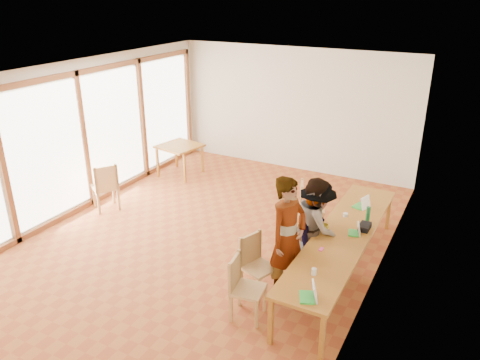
# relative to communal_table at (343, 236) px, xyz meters

# --- Properties ---
(ground) EXTENTS (8.00, 8.00, 0.00)m
(ground) POSITION_rel_communal_table_xyz_m (-2.50, 0.14, -0.70)
(ground) COLOR #A45727
(ground) RESTS_ON ground
(wall_back) EXTENTS (6.00, 0.10, 3.00)m
(wall_back) POSITION_rel_communal_table_xyz_m (-2.50, 4.14, 0.80)
(wall_back) COLOR beige
(wall_back) RESTS_ON ground
(wall_front) EXTENTS (6.00, 0.10, 3.00)m
(wall_front) POSITION_rel_communal_table_xyz_m (-2.50, -3.86, 0.80)
(wall_front) COLOR beige
(wall_front) RESTS_ON ground
(wall_right) EXTENTS (0.10, 8.00, 3.00)m
(wall_right) POSITION_rel_communal_table_xyz_m (0.50, 0.14, 0.80)
(wall_right) COLOR beige
(wall_right) RESTS_ON ground
(window_wall) EXTENTS (0.10, 8.00, 3.00)m
(window_wall) POSITION_rel_communal_table_xyz_m (-5.46, 0.14, 0.80)
(window_wall) COLOR white
(window_wall) RESTS_ON ground
(ceiling) EXTENTS (6.00, 8.00, 0.04)m
(ceiling) POSITION_rel_communal_table_xyz_m (-2.50, 0.14, 2.32)
(ceiling) COLOR white
(ceiling) RESTS_ON wall_back
(communal_table) EXTENTS (0.80, 4.00, 0.75)m
(communal_table) POSITION_rel_communal_table_xyz_m (0.00, 0.00, 0.00)
(communal_table) COLOR #AA7325
(communal_table) RESTS_ON ground
(side_table) EXTENTS (0.90, 0.90, 0.75)m
(side_table) POSITION_rel_communal_table_xyz_m (-4.75, 2.44, -0.03)
(side_table) COLOR #AA7325
(side_table) RESTS_ON ground
(chair_near) EXTENTS (0.49, 0.49, 0.49)m
(chair_near) POSITION_rel_communal_table_xyz_m (-0.94, -1.61, -0.14)
(chair_near) COLOR tan
(chair_near) RESTS_ON ground
(chair_mid) EXTENTS (0.56, 0.56, 0.50)m
(chair_mid) POSITION_rel_communal_table_xyz_m (-1.03, -1.00, -0.13)
(chair_mid) COLOR tan
(chair_mid) RESTS_ON ground
(chair_far) EXTENTS (0.47, 0.47, 0.48)m
(chair_far) POSITION_rel_communal_table_xyz_m (-1.31, 0.92, -0.15)
(chair_far) COLOR tan
(chair_far) RESTS_ON ground
(chair_empty) EXTENTS (0.59, 0.59, 0.52)m
(chair_empty) POSITION_rel_communal_table_xyz_m (-1.02, 1.15, -0.11)
(chair_empty) COLOR tan
(chair_empty) RESTS_ON ground
(chair_spare) EXTENTS (0.65, 0.65, 0.54)m
(chair_spare) POSITION_rel_communal_table_xyz_m (-4.91, 0.06, -0.08)
(chair_spare) COLOR tan
(chair_spare) RESTS_ON ground
(person_near) EXTENTS (0.64, 0.79, 1.87)m
(person_near) POSITION_rel_communal_table_xyz_m (-0.59, -0.83, 0.23)
(person_near) COLOR gray
(person_near) RESTS_ON ground
(person_mid) EXTENTS (0.85, 0.95, 1.63)m
(person_mid) POSITION_rel_communal_table_xyz_m (-0.42, -0.10, 0.11)
(person_mid) COLOR gray
(person_mid) RESTS_ON ground
(person_far) EXTENTS (0.59, 1.02, 1.56)m
(person_far) POSITION_rel_communal_table_xyz_m (-0.42, -0.06, 0.08)
(person_far) COLOR gray
(person_far) RESTS_ON ground
(laptop_near) EXTENTS (0.30, 0.31, 0.21)m
(laptop_near) POSITION_rel_communal_table_xyz_m (0.11, -1.77, 0.11)
(laptop_near) COLOR green
(laptop_near) RESTS_ON communal_table
(laptop_mid) EXTENTS (0.23, 0.25, 0.18)m
(laptop_mid) POSITION_rel_communal_table_xyz_m (0.17, 0.08, 0.10)
(laptop_mid) COLOR green
(laptop_mid) RESTS_ON communal_table
(laptop_far) EXTENTS (0.29, 0.31, 0.22)m
(laptop_far) POSITION_rel_communal_table_xyz_m (0.03, 1.06, 0.11)
(laptop_far) COLOR green
(laptop_far) RESTS_ON communal_table
(yellow_mug) EXTENTS (0.15, 0.15, 0.11)m
(yellow_mug) POSITION_rel_communal_table_xyz_m (-0.30, -0.04, 0.10)
(yellow_mug) COLOR gold
(yellow_mug) RESTS_ON communal_table
(green_bottle) EXTENTS (0.07, 0.07, 0.28)m
(green_bottle) POSITION_rel_communal_table_xyz_m (0.23, 0.54, 0.19)
(green_bottle) COLOR #186132
(green_bottle) RESTS_ON communal_table
(clear_glass) EXTENTS (0.07, 0.07, 0.09)m
(clear_glass) POSITION_rel_communal_table_xyz_m (-0.03, -1.27, 0.09)
(clear_glass) COLOR silver
(clear_glass) RESTS_ON communal_table
(condiment_cup) EXTENTS (0.08, 0.08, 0.06)m
(condiment_cup) POSITION_rel_communal_table_xyz_m (-0.14, 0.59, 0.08)
(condiment_cup) COLOR white
(condiment_cup) RESTS_ON communal_table
(pink_phone) EXTENTS (0.05, 0.10, 0.01)m
(pink_phone) POSITION_rel_communal_table_xyz_m (-0.15, -0.61, 0.05)
(pink_phone) COLOR #F3459B
(pink_phone) RESTS_ON communal_table
(black_pouch) EXTENTS (0.16, 0.26, 0.09)m
(black_pouch) POSITION_rel_communal_table_xyz_m (0.25, 0.29, 0.09)
(black_pouch) COLOR black
(black_pouch) RESTS_ON communal_table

